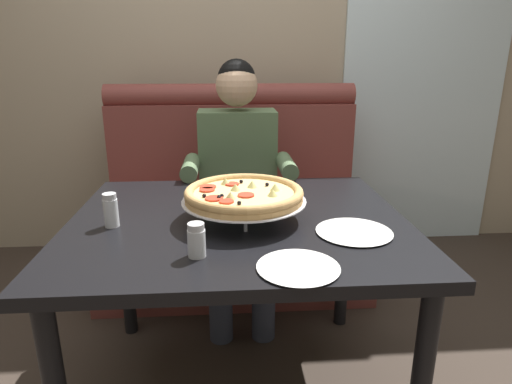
{
  "coord_description": "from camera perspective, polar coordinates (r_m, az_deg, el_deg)",
  "views": [
    {
      "loc": [
        -0.04,
        -1.43,
        1.28
      ],
      "look_at": [
        0.06,
        -0.02,
        0.84
      ],
      "focal_mm": 30.4,
      "sensor_mm": 36.0,
      "label": 1
    }
  ],
  "objects": [
    {
      "name": "plate_near_right",
      "position": [
        1.43,
        12.78,
        -4.89
      ],
      "size": [
        0.25,
        0.25,
        0.02
      ],
      "color": "white",
      "rests_on": "dining_table"
    },
    {
      "name": "back_wall_with_window",
      "position": [
        2.97,
        -3.51,
        19.62
      ],
      "size": [
        6.0,
        0.12,
        2.8
      ],
      "primitive_type": "cube",
      "color": "tan",
      "rests_on": "ground_plane"
    },
    {
      "name": "diner_main",
      "position": [
        2.21,
        -2.34,
        2.36
      ],
      "size": [
        0.54,
        0.64,
        1.27
      ],
      "color": "#2D3342",
      "rests_on": "ground_plane"
    },
    {
      "name": "pizza",
      "position": [
        1.49,
        -1.62,
        -0.38
      ],
      "size": [
        0.43,
        0.43,
        0.12
      ],
      "color": "silver",
      "rests_on": "dining_table"
    },
    {
      "name": "shaker_parmesan",
      "position": [
        1.24,
        -7.82,
        -6.61
      ],
      "size": [
        0.05,
        0.05,
        0.1
      ],
      "color": "white",
      "rests_on": "dining_table"
    },
    {
      "name": "dining_table",
      "position": [
        1.56,
        -2.32,
        -6.33
      ],
      "size": [
        1.18,
        1.0,
        0.74
      ],
      "color": "black",
      "rests_on": "ground_plane"
    },
    {
      "name": "shaker_pepper_flakes",
      "position": [
        1.52,
        -18.54,
        -2.58
      ],
      "size": [
        0.05,
        0.05,
        0.11
      ],
      "color": "white",
      "rests_on": "dining_table"
    },
    {
      "name": "window_panel",
      "position": [
        3.19,
        21.82,
        18.33
      ],
      "size": [
        1.1,
        0.02,
        2.8
      ],
      "primitive_type": "cube",
      "color": "white",
      "rests_on": "ground_plane"
    },
    {
      "name": "plate_near_left",
      "position": [
        1.18,
        5.58,
        -9.57
      ],
      "size": [
        0.23,
        0.23,
        0.02
      ],
      "color": "white",
      "rests_on": "dining_table"
    },
    {
      "name": "booth_bench",
      "position": [
        2.56,
        -2.94,
        -2.86
      ],
      "size": [
        1.49,
        0.78,
        1.13
      ],
      "color": "brown",
      "rests_on": "ground_plane"
    }
  ]
}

